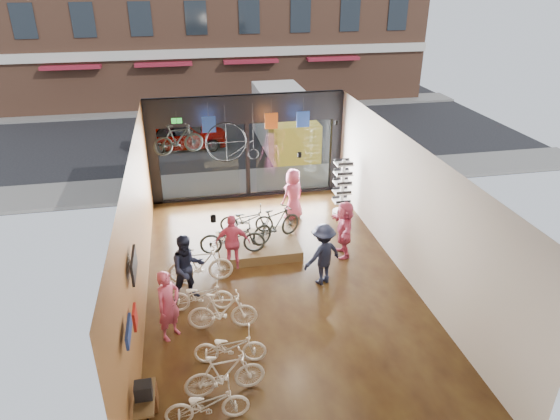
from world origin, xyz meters
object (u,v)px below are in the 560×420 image
object	(u,v)px
penny_farthing	(235,143)
customer_5	(344,229)
display_platform	(258,246)
floor_bike_4	(200,296)
street_car	(182,134)
floor_bike_5	(200,265)
display_bike_left	(232,238)
floor_bike_0	(207,404)
customer_4	(293,194)
sunglasses_rack	(342,187)
customer_3	(323,254)
hung_bike	(178,139)
floor_bike_1	(225,374)
box_truck	(286,122)
customer_1	(188,268)
floor_bike_2	(230,347)
customer_0	(169,305)
customer_2	(233,242)
floor_bike_3	(222,311)
display_bike_right	(247,220)

from	to	relation	value
penny_farthing	customer_5	bearing A→B (deg)	-52.42
display_platform	floor_bike_4	bearing A→B (deg)	-125.32
street_car	floor_bike_5	size ratio (longest dim) A/B	2.40
display_bike_left	floor_bike_5	bearing A→B (deg)	136.29
floor_bike_0	customer_4	xyz separation A→B (m)	(3.43, 8.02, 0.47)
display_platform	sunglasses_rack	bearing A→B (deg)	30.85
customer_3	hung_bike	xyz separation A→B (m)	(-3.54, 4.30, 2.05)
floor_bike_4	floor_bike_1	bearing A→B (deg)	-166.78
box_truck	floor_bike_1	size ratio (longest dim) A/B	3.98
box_truck	penny_farthing	distance (m)	7.07
street_car	customer_1	size ratio (longest dim) A/B	2.28
floor_bike_0	customer_1	xyz separation A→B (m)	(-0.19, 3.99, 0.50)
floor_bike_0	display_bike_left	bearing A→B (deg)	-11.26
floor_bike_2	sunglasses_rack	xyz separation A→B (m)	(4.56, 6.52, 0.58)
display_bike_left	customer_3	bearing A→B (deg)	-119.29
customer_3	sunglasses_rack	bearing A→B (deg)	-137.10
floor_bike_1	customer_0	bearing A→B (deg)	23.78
customer_5	hung_bike	distance (m)	5.83
floor_bike_1	customer_2	size ratio (longest dim) A/B	0.98
floor_bike_0	customer_3	size ratio (longest dim) A/B	0.90
display_bike_left	customer_4	distance (m)	3.37
floor_bike_3	customer_4	xyz separation A→B (m)	(2.90, 5.38, 0.39)
customer_4	hung_bike	xyz separation A→B (m)	(-3.62, 0.33, 2.04)
street_car	floor_bike_0	size ratio (longest dim) A/B	2.64
floor_bike_1	floor_bike_2	size ratio (longest dim) A/B	1.05
display_bike_right	penny_farthing	distance (m)	2.78
customer_4	customer_5	world-z (taller)	customer_4
display_platform	floor_bike_5	bearing A→B (deg)	-142.64
floor_bike_0	floor_bike_5	xyz separation A→B (m)	(0.13, 4.72, 0.11)
display_bike_left	floor_bike_1	bearing A→B (deg)	176.58
customer_2	floor_bike_0	bearing A→B (deg)	87.54
floor_bike_1	floor_bike_4	world-z (taller)	floor_bike_1
display_platform	customer_4	size ratio (longest dim) A/B	1.36
floor_bike_0	display_platform	distance (m)	6.37
box_truck	penny_farthing	world-z (taller)	penny_farthing
floor_bike_1	hung_bike	size ratio (longest dim) A/B	1.03
customer_5	penny_farthing	world-z (taller)	penny_farthing
floor_bike_4	customer_0	world-z (taller)	customer_0
display_bike_right	hung_bike	distance (m)	3.30
sunglasses_rack	hung_bike	distance (m)	5.68
floor_bike_1	customer_5	distance (m)	6.17
floor_bike_1	customer_4	size ratio (longest dim) A/B	0.93
customer_1	hung_bike	world-z (taller)	hung_bike
street_car	display_platform	size ratio (longest dim) A/B	1.75
customer_3	hung_bike	size ratio (longest dim) A/B	1.11
customer_2	penny_farthing	xyz separation A→B (m)	(0.54, 3.63, 1.67)
customer_5	floor_bike_3	bearing A→B (deg)	-48.39
street_car	hung_bike	bearing A→B (deg)	179.35
display_platform	sunglasses_rack	distance (m)	3.86
box_truck	customer_1	bearing A→B (deg)	-113.49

